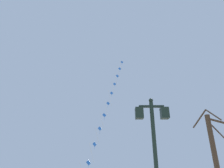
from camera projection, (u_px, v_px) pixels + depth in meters
twin_lantern_lamp_post at (153, 135)px, 6.95m from camera, size 1.19×0.28×4.37m
kite_train at (108, 103)px, 25.59m from camera, size 4.72×10.91×19.01m
bare_tree at (215, 156)px, 10.43m from camera, size 1.91×1.44×5.16m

